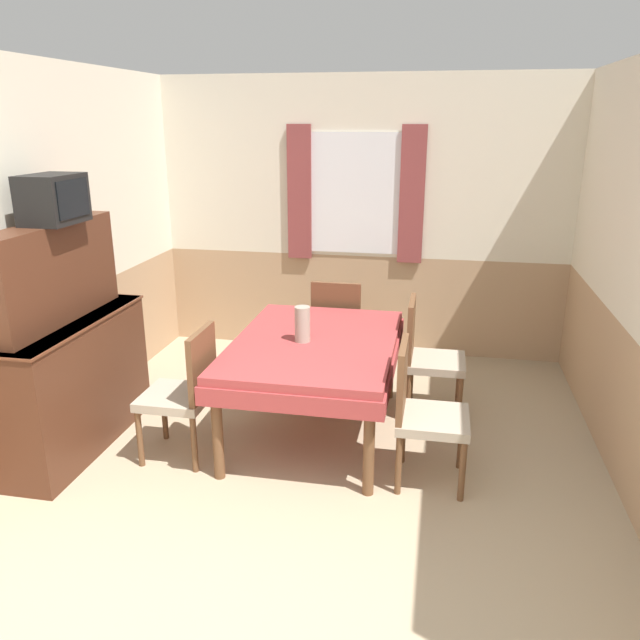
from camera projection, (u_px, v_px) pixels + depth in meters
The scene contains 10 objects.
wall_back at pixel (361, 218), 5.89m from camera, with size 4.25×0.10×2.60m.
wall_left at pixel (47, 255), 4.36m from camera, with size 0.05×4.42×2.60m.
dining_table at pixel (315, 353), 4.42m from camera, with size 1.15×1.62×0.72m.
chair_right_near at pixel (422, 409), 3.86m from camera, with size 0.44×0.44×0.91m.
chair_head_window at pixel (338, 326), 5.41m from camera, with size 0.44×0.44×0.91m.
chair_left_near at pixel (185, 389), 4.14m from camera, with size 0.44×0.44×0.91m.
chair_right_far at pixel (427, 354), 4.77m from camera, with size 0.44×0.44×0.91m.
sideboard at pixel (67, 356), 4.24m from camera, with size 0.46×1.37×1.57m.
tv at pixel (53, 199), 3.94m from camera, with size 0.29×0.41×0.31m.
vase at pixel (302, 324), 4.32m from camera, with size 0.11×0.11×0.25m.
Camera 1 is at (0.75, -1.83, 2.21)m, focal length 35.00 mm.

